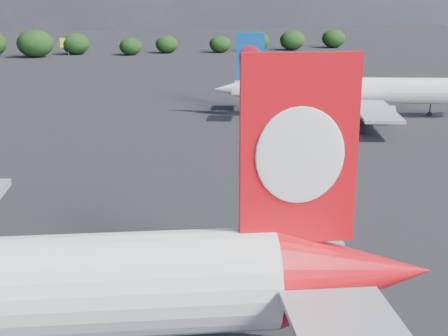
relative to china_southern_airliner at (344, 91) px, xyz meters
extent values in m
plane|color=black|center=(-51.83, -4.48, -4.15)|extent=(500.00, 500.00, 0.00)
cone|color=red|center=(-32.36, -65.95, 1.31)|extent=(9.56, 6.92, 5.46)
cube|color=red|center=(-35.59, -65.37, 8.29)|extent=(6.01, 1.60, 9.82)
ellipsoid|color=white|center=(-35.64, -65.69, 8.10)|extent=(4.55, 1.03, 5.02)
ellipsoid|color=white|center=(-35.53, -65.05, 8.10)|extent=(4.55, 1.03, 5.02)
cube|color=#A6A8AE|center=(-35.58, -71.47, 1.74)|extent=(5.99, 7.32, 0.33)
cube|color=#A6A8AE|center=(-33.45, -59.65, 1.74)|extent=(5.99, 7.32, 0.33)
cylinder|color=white|center=(1.38, -0.48, 0.14)|extent=(32.17, 14.80, 4.29)
cone|color=white|center=(-17.23, 6.03, 0.14)|extent=(7.89, 6.31, 4.29)
cube|color=#0D4890|center=(-14.81, 5.18, 5.62)|extent=(4.59, 1.96, 7.72)
ellipsoid|color=red|center=(-14.89, 4.94, 5.47)|extent=(3.46, 1.35, 3.94)
ellipsoid|color=red|center=(-14.72, 5.42, 5.47)|extent=(3.46, 1.35, 3.94)
cube|color=#A6A8AE|center=(-17.17, 1.01, 0.48)|extent=(5.34, 6.13, 0.26)
cube|color=#A6A8AE|center=(-14.06, 9.91, 0.48)|extent=(5.34, 6.13, 0.26)
cube|color=#A6A8AE|center=(-0.68, -11.57, -1.24)|extent=(10.92, 18.03, 0.47)
cube|color=#A6A8AE|center=(6.68, 9.47, -1.24)|extent=(10.92, 18.03, 0.47)
cylinder|color=#A6A8AE|center=(2.35, -8.09, -2.35)|extent=(4.81, 3.60, 2.31)
cube|color=#A6A8AE|center=(2.35, -8.09, -1.75)|extent=(1.87, 0.87, 1.03)
cylinder|color=#A6A8AE|center=(6.88, 4.86, -2.35)|extent=(4.81, 3.60, 2.31)
cube|color=#A6A8AE|center=(6.88, 4.86, -1.75)|extent=(1.87, 0.87, 1.03)
cylinder|color=black|center=(-1.09, -2.34, -2.87)|extent=(0.31, 0.31, 2.14)
cylinder|color=black|center=(-1.09, -2.34, -3.68)|extent=(1.02, 0.68, 0.94)
cylinder|color=black|center=(-1.98, -2.03, -3.68)|extent=(1.02, 0.68, 0.94)
cylinder|color=black|center=(0.61, 2.51, -2.87)|extent=(0.31, 0.31, 2.14)
cylinder|color=black|center=(0.61, 2.51, -3.68)|extent=(1.02, 0.68, 0.94)
cylinder|color=black|center=(-0.28, 2.82, -3.68)|extent=(1.02, 0.68, 0.94)
cylinder|color=black|center=(13.52, -4.73, -2.91)|extent=(0.26, 0.26, 2.14)
cylinder|color=black|center=(13.52, -4.73, -3.77)|extent=(0.83, 0.54, 0.77)
cube|color=yellow|center=(-39.83, 117.52, -0.15)|extent=(5.00, 0.30, 3.00)
cylinder|color=#94979C|center=(-39.83, 117.52, -2.90)|extent=(0.30, 0.30, 2.50)
ellipsoid|color=black|center=(-49.96, 113.07, 0.16)|extent=(11.22, 9.49, 8.63)
ellipsoid|color=black|center=(-37.27, 118.88, -0.69)|extent=(8.99, 7.61, 6.92)
ellipsoid|color=black|center=(-20.35, 111.69, -1.36)|extent=(7.27, 6.15, 5.59)
ellipsoid|color=black|center=(-7.70, 115.61, -1.24)|extent=(7.56, 6.40, 5.81)
ellipsoid|color=black|center=(9.99, 112.48, -1.30)|extent=(7.41, 6.27, 5.70)
ellipsoid|color=black|center=(23.06, 112.78, -0.66)|extent=(9.09, 7.69, 6.99)
ellipsoid|color=black|center=(36.76, 113.93, -0.71)|extent=(8.94, 7.56, 6.88)
ellipsoid|color=black|center=(54.92, 118.64, -0.78)|extent=(8.76, 7.41, 6.74)
camera|label=1|loc=(-47.62, -93.66, 16.06)|focal=50.00mm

